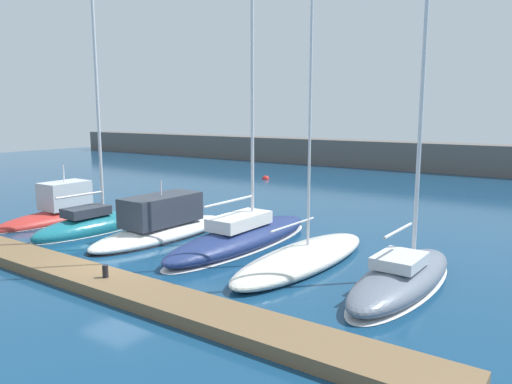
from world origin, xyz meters
name	(u,v)px	position (x,y,z in m)	size (l,w,h in m)	color
ground_plane	(121,268)	(0.00, 0.00, 0.00)	(120.00, 120.00, 0.00)	navy
dock_pier	(82,276)	(0.00, -1.76, 0.20)	(26.79, 1.78, 0.40)	brown
breakwater_seawall	(424,157)	(0.00, 40.01, 1.48)	(108.00, 3.37, 2.96)	#5B5651
motorboat_red_nearest	(60,212)	(-9.80, 3.78, 0.45)	(2.41, 7.56, 3.55)	#B72D28
sailboat_teal_second	(95,224)	(-5.99, 3.27, 0.38)	(2.41, 7.01, 15.63)	#19707F
motorboat_white_third	(163,225)	(-2.31, 4.51, 0.57)	(2.80, 8.58, 3.07)	white
sailboat_navy_fourth	(243,235)	(1.88, 5.44, 0.49)	(2.54, 10.12, 19.43)	navy
sailboat_ivory_fifth	(304,256)	(5.58, 4.57, 0.35)	(2.83, 8.95, 19.43)	silver
sailboat_slate_sixth	(402,276)	(9.70, 4.23, 0.41)	(2.38, 7.86, 12.64)	slate
mooring_buoy_red	(266,179)	(-9.89, 24.84, 0.00)	(0.67, 0.67, 0.67)	red
dock_bollard	(105,271)	(1.33, -1.76, 0.62)	(0.20, 0.20, 0.44)	black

